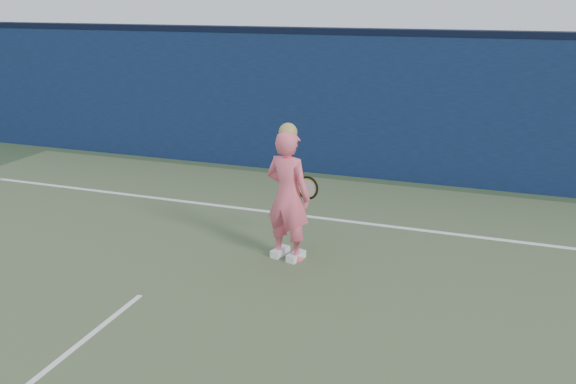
% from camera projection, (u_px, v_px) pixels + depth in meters
% --- Properties ---
extents(ground, '(80.00, 80.00, 0.00)m').
position_uv_depth(ground, '(82.00, 343.00, 5.75)').
color(ground, '#2D4128').
rests_on(ground, ground).
extents(backstop_wall, '(24.00, 0.40, 2.50)m').
position_uv_depth(backstop_wall, '(300.00, 103.00, 11.20)').
color(backstop_wall, '#0E193D').
rests_on(backstop_wall, ground).
extents(wall_cap, '(24.00, 0.42, 0.10)m').
position_uv_depth(wall_cap, '(301.00, 30.00, 10.80)').
color(wall_cap, black).
rests_on(wall_cap, backstop_wall).
extents(player, '(0.68, 0.53, 1.72)m').
position_uv_depth(player, '(288.00, 195.00, 7.37)').
color(player, '#FF637B').
rests_on(player, ground).
extents(racket, '(0.53, 0.27, 0.31)m').
position_uv_depth(racket, '(306.00, 188.00, 7.70)').
color(racket, black).
rests_on(racket, ground).
extents(court_lines, '(11.00, 12.04, 0.01)m').
position_uv_depth(court_lines, '(58.00, 361.00, 5.45)').
color(court_lines, white).
rests_on(court_lines, court_surface).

